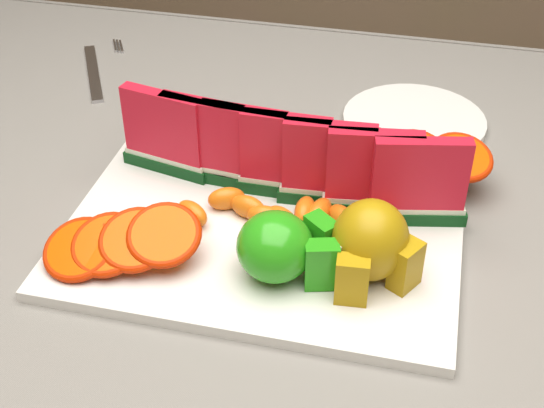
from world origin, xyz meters
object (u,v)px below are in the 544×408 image
platter (264,230)px  apple_cluster (283,248)px  pear_cluster (371,244)px  side_plate (414,121)px  fork (96,70)px

platter → apple_cluster: bearing=-62.8°
platter → pear_cluster: (0.11, -0.05, 0.04)m
apple_cluster → pear_cluster: pear_cluster is taller
side_plate → platter: bearing=-117.2°
fork → side_plate: bearing=-5.2°
platter → pear_cluster: pear_cluster is taller
platter → side_plate: size_ratio=2.08×
apple_cluster → pear_cluster: bearing=12.4°
apple_cluster → side_plate: 0.34m
apple_cluster → pear_cluster: (0.08, 0.02, 0.01)m
pear_cluster → fork: 0.56m
platter → fork: (-0.32, 0.30, -0.00)m
pear_cluster → fork: size_ratio=0.53×
platter → fork: size_ratio=2.14×
pear_cluster → side_plate: (0.02, 0.31, -0.05)m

